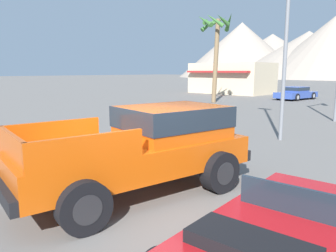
{
  "coord_description": "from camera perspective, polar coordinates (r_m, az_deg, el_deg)",
  "views": [
    {
      "loc": [
        4.68,
        -4.05,
        2.6
      ],
      "look_at": [
        -0.43,
        1.24,
        1.35
      ],
      "focal_mm": 35.0,
      "sensor_mm": 36.0,
      "label": 1
    }
  ],
  "objects": [
    {
      "name": "street_lamp_post",
      "position": [
        13.02,
        20.11,
        18.06
      ],
      "size": [
        0.9,
        0.24,
        7.72
      ],
      "color": "slate",
      "rests_on": "ground_plane"
    },
    {
      "name": "distant_mountain_range",
      "position": [
        135.45,
        19.5,
        12.04
      ],
      "size": [
        87.46,
        76.1,
        21.59
      ],
      "color": "gray",
      "rests_on": "ground_plane"
    },
    {
      "name": "red_convertible_car",
      "position": [
        4.64,
        18.15,
        -18.98
      ],
      "size": [
        2.14,
        4.47,
        1.06
      ],
      "rotation": [
        0.0,
        0.0,
        0.08
      ],
      "color": "#B21419",
      "rests_on": "ground_plane"
    },
    {
      "name": "parked_car_blue",
      "position": [
        31.98,
        21.37,
        5.39
      ],
      "size": [
        2.38,
        4.64,
        1.17
      ],
      "rotation": [
        0.0,
        0.0,
        6.16
      ],
      "color": "#334C9E",
      "rests_on": "ground_plane"
    },
    {
      "name": "ground_plane",
      "position": [
        6.71,
        -4.84,
        -13.17
      ],
      "size": [
        320.0,
        320.0,
        0.0
      ],
      "primitive_type": "plane",
      "color": "slate"
    },
    {
      "name": "palm_tree_tall",
      "position": [
        27.38,
        8.26,
        15.27
      ],
      "size": [
        2.98,
        3.06,
        7.06
      ],
      "color": "brown",
      "rests_on": "ground_plane"
    },
    {
      "name": "orange_pickup_truck",
      "position": [
        7.03,
        -3.43,
        -3.19
      ],
      "size": [
        2.89,
        5.44,
        1.82
      ],
      "rotation": [
        0.0,
        0.0,
        -0.16
      ],
      "color": "#CC4C0C",
      "rests_on": "ground_plane"
    },
    {
      "name": "storefront_building",
      "position": [
        38.99,
        11.0,
        8.18
      ],
      "size": [
        8.79,
        5.96,
        3.45
      ],
      "color": "beige",
      "rests_on": "ground_plane"
    }
  ]
}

